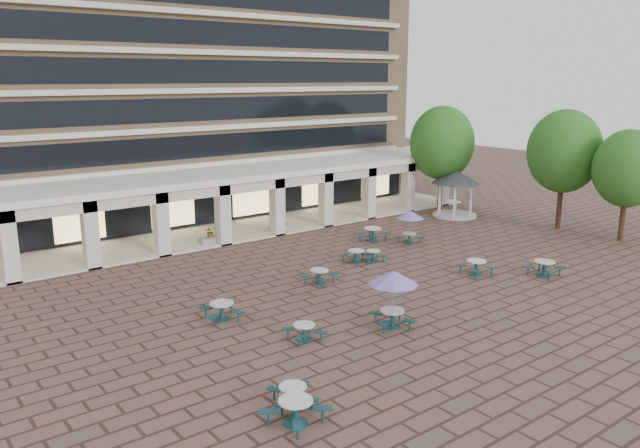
{
  "coord_description": "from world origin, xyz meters",
  "views": [
    {
      "loc": [
        -21.15,
        -22.41,
        10.59
      ],
      "look_at": [
        -1.47,
        3.0,
        3.02
      ],
      "focal_mm": 35.0,
      "sensor_mm": 36.0,
      "label": 1
    }
  ],
  "objects_px": {
    "picnic_table_0": "(296,409)",
    "gazebo": "(456,182)",
    "picnic_table_1": "(304,331)",
    "planter_right": "(280,225)",
    "picnic_table_2": "(544,267)",
    "planter_left": "(211,237)"
  },
  "relations": [
    {
      "from": "picnic_table_0",
      "to": "planter_left",
      "type": "xyz_separation_m",
      "value": [
        8.19,
        20.94,
        -0.0
      ]
    },
    {
      "from": "picnic_table_1",
      "to": "planter_right",
      "type": "xyz_separation_m",
      "value": [
        9.58,
        15.92,
        0.11
      ]
    },
    {
      "from": "picnic_table_2",
      "to": "picnic_table_0",
      "type": "bearing_deg",
      "value": -173.11
    },
    {
      "from": "planter_left",
      "to": "planter_right",
      "type": "relative_size",
      "value": 1.0
    },
    {
      "from": "picnic_table_0",
      "to": "picnic_table_1",
      "type": "xyz_separation_m",
      "value": [
        4.03,
        5.02,
        -0.09
      ]
    },
    {
      "from": "picnic_table_1",
      "to": "planter_left",
      "type": "distance_m",
      "value": 16.45
    },
    {
      "from": "picnic_table_0",
      "to": "gazebo",
      "type": "distance_m",
      "value": 32.24
    },
    {
      "from": "picnic_table_1",
      "to": "planter_right",
      "type": "height_order",
      "value": "planter_right"
    },
    {
      "from": "picnic_table_0",
      "to": "picnic_table_2",
      "type": "distance_m",
      "value": 19.89
    },
    {
      "from": "picnic_table_1",
      "to": "picnic_table_0",
      "type": "bearing_deg",
      "value": -121.34
    },
    {
      "from": "planter_left",
      "to": "planter_right",
      "type": "distance_m",
      "value": 5.42
    },
    {
      "from": "picnic_table_2",
      "to": "planter_right",
      "type": "height_order",
      "value": "planter_right"
    },
    {
      "from": "planter_right",
      "to": "picnic_table_1",
      "type": "bearing_deg",
      "value": -121.05
    },
    {
      "from": "picnic_table_1",
      "to": "picnic_table_2",
      "type": "bearing_deg",
      "value": 3.23
    },
    {
      "from": "gazebo",
      "to": "planter_left",
      "type": "xyz_separation_m",
      "value": [
        -19.19,
        4.05,
        -2.18
      ]
    },
    {
      "from": "picnic_table_1",
      "to": "planter_right",
      "type": "bearing_deg",
      "value": 66.34
    },
    {
      "from": "picnic_table_2",
      "to": "planter_left",
      "type": "xyz_separation_m",
      "value": [
        -11.32,
        17.04,
        -0.0
      ]
    },
    {
      "from": "gazebo",
      "to": "planter_right",
      "type": "distance_m",
      "value": 14.52
    },
    {
      "from": "picnic_table_1",
      "to": "picnic_table_2",
      "type": "relative_size",
      "value": 0.85
    },
    {
      "from": "picnic_table_0",
      "to": "picnic_table_1",
      "type": "bearing_deg",
      "value": 37.84
    },
    {
      "from": "gazebo",
      "to": "planter_right",
      "type": "relative_size",
      "value": 2.54
    },
    {
      "from": "picnic_table_0",
      "to": "planter_right",
      "type": "height_order",
      "value": "planter_right"
    }
  ]
}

